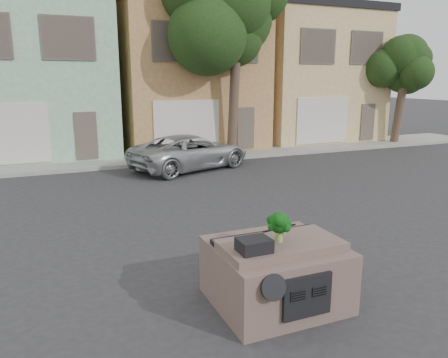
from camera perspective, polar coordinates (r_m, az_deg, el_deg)
ground_plane at (r=10.06m, az=-1.90°, el=-8.12°), size 120.00×120.00×0.00m
sidewalk at (r=19.87m, az=-12.91°, el=2.41°), size 40.00×3.00×0.15m
townhouse_mint at (r=23.26m, az=-23.94°, el=12.32°), size 7.20×8.20×7.55m
townhouse_tan at (r=24.40m, az=-5.60°, el=13.33°), size 7.20×8.20×7.55m
townhouse_beige at (r=27.60m, az=9.82°, el=13.17°), size 7.20×8.20×7.55m
silver_pickup at (r=17.94m, az=-4.36°, el=1.33°), size 5.58×3.92×1.41m
tree_near at (r=20.37m, az=1.28°, el=14.79°), size 4.40×4.00×8.50m
tree_far at (r=26.12m, az=22.08°, el=10.73°), size 3.20×3.00×6.00m
car_dashboard at (r=7.34m, az=6.74°, el=-11.78°), size 2.00×1.80×1.12m
instrument_hump at (r=6.55m, az=3.96°, el=-8.61°), size 0.48×0.38×0.20m
wiper_arm at (r=7.57m, az=7.28°, el=-6.37°), size 0.69×0.15×0.02m
broccoli at (r=6.92m, az=7.23°, el=-6.24°), size 0.44×0.44×0.48m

